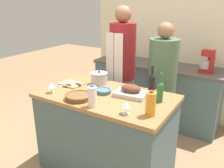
% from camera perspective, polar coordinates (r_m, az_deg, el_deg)
% --- Properties ---
extents(ground_plane, '(12.00, 12.00, 0.00)m').
position_cam_1_polar(ground_plane, '(2.96, -1.31, -19.36)').
color(ground_plane, '#9E7A56').
extents(kitchen_island, '(1.42, 0.81, 0.93)m').
position_cam_1_polar(kitchen_island, '(2.69, -1.39, -11.67)').
color(kitchen_island, '#4C666B').
rests_on(kitchen_island, ground_plane).
extents(back_counter, '(2.00, 0.60, 0.93)m').
position_cam_1_polar(back_counter, '(3.87, 10.42, -1.88)').
color(back_counter, '#4C666B').
rests_on(back_counter, ground_plane).
extents(back_wall, '(2.50, 0.10, 2.55)m').
position_cam_1_polar(back_wall, '(3.99, 13.04, 10.64)').
color(back_wall, beige).
rests_on(back_wall, ground_plane).
extents(roasting_pan, '(0.35, 0.27, 0.12)m').
position_cam_1_polar(roasting_pan, '(2.45, 4.55, -1.79)').
color(roasting_pan, '#BCBCC1').
rests_on(roasting_pan, kitchen_island).
extents(wicker_basket, '(0.27, 0.27, 0.05)m').
position_cam_1_polar(wicker_basket, '(2.39, -8.09, -2.93)').
color(wicker_basket, brown).
rests_on(wicker_basket, kitchen_island).
extents(cutting_board, '(0.27, 0.20, 0.02)m').
position_cam_1_polar(cutting_board, '(2.81, -9.87, -0.01)').
color(cutting_board, tan).
rests_on(cutting_board, kitchen_island).
extents(stock_pot, '(0.19, 0.19, 0.16)m').
position_cam_1_polar(stock_pot, '(2.77, -3.10, 1.36)').
color(stock_pot, '#B7B7BC').
rests_on(stock_pot, kitchen_island).
extents(mixing_bowl, '(0.16, 0.16, 0.05)m').
position_cam_1_polar(mixing_bowl, '(2.51, -2.03, -1.68)').
color(mixing_bowl, slate).
rests_on(mixing_bowl, kitchen_island).
extents(juice_jug, '(0.09, 0.09, 0.23)m').
position_cam_1_polar(juice_jug, '(2.04, 9.28, -4.77)').
color(juice_jug, orange).
rests_on(juice_jug, kitchen_island).
extents(milk_jug, '(0.08, 0.08, 0.21)m').
position_cam_1_polar(milk_jug, '(2.19, -4.77, -3.03)').
color(milk_jug, white).
rests_on(milk_jug, kitchen_island).
extents(wine_bottle_green, '(0.07, 0.07, 0.29)m').
position_cam_1_polar(wine_bottle_green, '(2.55, 9.54, 0.49)').
color(wine_bottle_green, black).
rests_on(wine_bottle_green, kitchen_island).
extents(wine_bottle_dark, '(0.06, 0.06, 0.29)m').
position_cam_1_polar(wine_bottle_dark, '(2.31, 11.47, -1.63)').
color(wine_bottle_dark, '#28662D').
rests_on(wine_bottle_dark, kitchen_island).
extents(wine_glass_left, '(0.08, 0.08, 0.12)m').
position_cam_1_polar(wine_glass_left, '(2.05, 3.38, -4.98)').
color(wine_glass_left, silver).
rests_on(wine_glass_left, kitchen_island).
extents(wine_glass_right, '(0.08, 0.08, 0.11)m').
position_cam_1_polar(wine_glass_right, '(2.59, -14.44, -0.33)').
color(wine_glass_right, silver).
rests_on(wine_glass_right, kitchen_island).
extents(knife_chef, '(0.21, 0.10, 0.01)m').
position_cam_1_polar(knife_chef, '(2.80, -8.74, 0.24)').
color(knife_chef, '#B7B7BC').
rests_on(knife_chef, cutting_board).
extents(knife_paring, '(0.17, 0.05, 0.01)m').
position_cam_1_polar(knife_paring, '(2.77, -11.18, -0.08)').
color(knife_paring, '#B7B7BC').
rests_on(knife_paring, cutting_board).
extents(knife_bread, '(0.17, 0.06, 0.01)m').
position_cam_1_polar(knife_bread, '(2.76, -11.88, -0.60)').
color(knife_bread, '#B7B7BC').
rests_on(knife_bread, kitchen_island).
extents(stand_mixer, '(0.18, 0.14, 0.31)m').
position_cam_1_polar(stand_mixer, '(3.46, 21.94, 4.68)').
color(stand_mixer, '#B22323').
rests_on(stand_mixer, back_counter).
extents(condiment_bottle_tall, '(0.05, 0.05, 0.15)m').
position_cam_1_polar(condiment_bottle_tall, '(4.01, 3.27, 7.07)').
color(condiment_bottle_tall, '#234C28').
rests_on(condiment_bottle_tall, back_counter).
extents(condiment_bottle_short, '(0.05, 0.05, 0.20)m').
position_cam_1_polar(condiment_bottle_short, '(3.64, 22.40, 4.70)').
color(condiment_bottle_short, maroon).
rests_on(condiment_bottle_short, back_counter).
extents(condiment_bottle_extra, '(0.05, 0.05, 0.20)m').
position_cam_1_polar(condiment_bottle_extra, '(3.91, 0.93, 7.13)').
color(condiment_bottle_extra, '#234C28').
rests_on(condiment_bottle_extra, back_counter).
extents(person_cook_aproned, '(0.34, 0.36, 1.80)m').
position_cam_1_polar(person_cook_aproned, '(3.16, 2.45, 3.84)').
color(person_cook_aproned, beige).
rests_on(person_cook_aproned, ground_plane).
extents(person_cook_guest, '(0.35, 0.35, 1.62)m').
position_cam_1_polar(person_cook_guest, '(2.99, 11.87, 0.34)').
color(person_cook_guest, beige).
rests_on(person_cook_guest, ground_plane).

